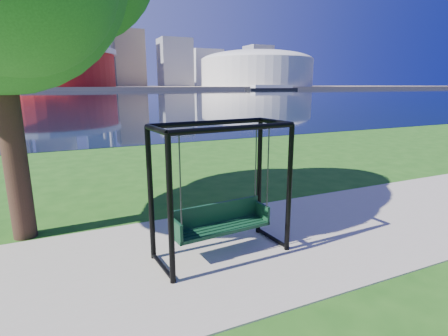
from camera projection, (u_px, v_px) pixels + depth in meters
ground at (225, 239)px, 7.11m from camera, size 900.00×900.00×0.00m
path at (236, 248)px, 6.67m from camera, size 120.00×4.00×0.03m
river at (72, 96)px, 97.32m from camera, size 900.00×180.00×0.02m
far_bank at (64, 88)px, 277.52m from camera, size 900.00×228.00×2.00m
stadium at (45, 66)px, 207.61m from camera, size 83.00×83.00×32.00m
arena at (257, 68)px, 265.96m from camera, size 84.00×84.00×26.56m
skyline at (53, 43)px, 279.55m from camera, size 392.00×66.00×96.50m
swing at (221, 193)px, 6.19m from camera, size 2.46×1.24×2.44m
barge at (272, 88)px, 211.26m from camera, size 32.03×10.15×3.16m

